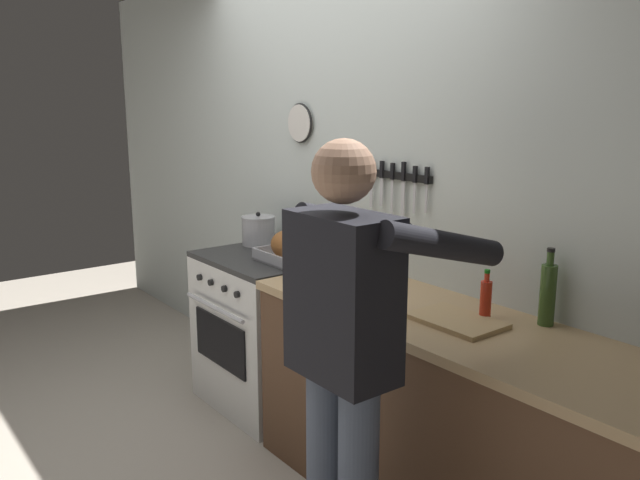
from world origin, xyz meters
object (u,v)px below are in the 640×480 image
stove (267,330)px  stock_pot (258,230)px  cutting_board (456,321)px  bottle_olive_oil (548,293)px  person_cook (347,348)px  bottle_vinegar (351,253)px  roasting_pan (289,248)px  bottle_hot_sauce (486,299)px

stove → stock_pot: stock_pot is taller
cutting_board → bottle_olive_oil: bearing=49.2°
person_cook → bottle_olive_oil: person_cook is taller
bottle_vinegar → stove: bearing=-168.3°
roasting_pan → bottle_vinegar: (0.40, 0.10, 0.03)m
cutting_board → stove: bearing=179.4°
person_cook → cutting_board: (-0.04, 0.60, -0.04)m
roasting_pan → stock_pot: stock_pot is taller
roasting_pan → cutting_board: (1.22, -0.04, -0.07)m
person_cook → stock_pot: bearing=63.1°
cutting_board → roasting_pan: bearing=178.3°
person_cook → cutting_board: bearing=-0.0°
stove → bottle_olive_oil: bearing=8.7°
cutting_board → bottle_hot_sauce: bottle_hot_sauce is taller
stove → roasting_pan: size_ratio=2.56×
person_cook → bottle_vinegar: 1.14m
roasting_pan → bottle_olive_oil: 1.47m
roasting_pan → bottle_hot_sauce: size_ratio=1.68×
cutting_board → bottle_vinegar: size_ratio=1.34×
bottle_vinegar → roasting_pan: bearing=-165.6°
cutting_board → bottle_vinegar: bearing=170.4°
stove → cutting_board: 1.49m
stock_pot → stove: bearing=-24.5°
person_cook → stock_pot: (-1.73, 0.74, 0.04)m
bottle_vinegar → person_cook: bearing=-40.9°
bottle_vinegar → cutting_board: bearing=-9.6°
bottle_hot_sauce → stove: bearing=-175.7°
stove → person_cook: 1.66m
person_cook → bottle_olive_oil: size_ratio=5.31×
stove → stock_pot: (-0.27, 0.12, 0.54)m
stock_pot → bottle_hot_sauce: bottle_hot_sauce is taller
roasting_pan → bottle_olive_oil: (1.45, 0.23, 0.05)m
bottle_olive_oil → bottle_hot_sauce: bearing=-143.2°
stock_pot → cutting_board: bearing=-4.7°
person_cook → roasting_pan: 1.41m
roasting_pan → bottle_olive_oil: size_ratio=1.13×
person_cook → roasting_pan: bearing=59.4°
roasting_pan → person_cook: bearing=-26.9°
stove → person_cook: person_cook is taller
stock_pot → roasting_pan: bearing=-12.3°
person_cook → roasting_pan: person_cook is taller
cutting_board → bottle_hot_sauce: bearing=71.7°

